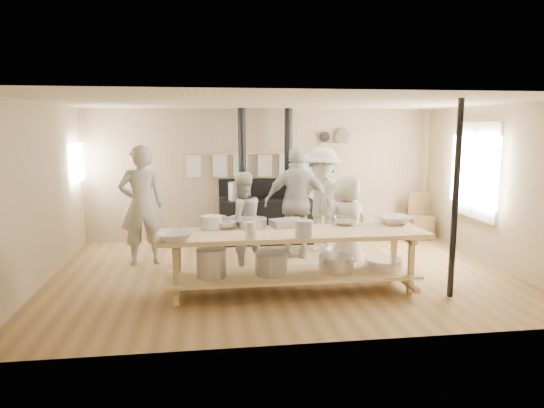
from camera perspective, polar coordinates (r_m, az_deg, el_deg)
name	(u,v)px	position (r m, az deg, el deg)	size (l,w,h in m)	color
ground	(283,273)	(7.60, 1.26, -8.09)	(7.00, 7.00, 0.00)	brown
room_shell	(283,169)	(7.29, 1.30, 4.20)	(7.00, 7.00, 7.00)	tan
window_right	(476,170)	(9.08, 22.87, 3.66)	(0.09, 1.50, 1.65)	beige
left_opening	(77,163)	(9.48, -21.91, 4.52)	(0.00, 0.90, 0.90)	white
stove	(265,216)	(9.52, -0.79, -1.37)	(1.90, 0.75, 2.60)	black
towel_rail	(264,162)	(9.67, -0.97, 4.98)	(3.00, 0.04, 0.47)	tan
back_wall_shelf	(335,139)	(9.96, 7.46, 7.60)	(0.63, 0.14, 0.32)	tan
prep_table	(293,255)	(6.60, 2.44, -6.04)	(3.60, 0.90, 0.85)	tan
support_post	(455,200)	(6.71, 20.77, 0.42)	(0.08, 0.08, 2.60)	black
cook_far_left	(142,205)	(8.14, -15.07, -0.17)	(0.71, 0.47, 1.96)	#B0AD9C
cook_left	(241,221)	(7.64, -3.62, -2.02)	(0.75, 0.59, 1.55)	#B0AD9C
cook_center	(347,224)	(7.56, 8.76, -2.30)	(0.75, 0.49, 1.53)	#B0AD9C
cook_right	(297,203)	(8.31, 2.99, 0.15)	(1.12, 0.47, 1.91)	#B0AD9C
cook_by_window	(322,200)	(8.76, 5.94, 0.50)	(1.22, 0.70, 1.89)	#B0AD9C
chair	(420,225)	(10.30, 17.06, -2.39)	(0.48, 0.48, 0.92)	brown
bowl_white_a	(175,236)	(6.10, -11.38, -3.77)	(0.43, 0.43, 0.11)	white
bowl_steel_a	(227,225)	(6.74, -5.34, -2.46)	(0.31, 0.31, 0.10)	silver
bowl_white_b	(394,220)	(7.26, 14.19, -1.80)	(0.47, 0.47, 0.12)	white
bowl_steel_b	(345,221)	(7.02, 8.60, -2.01)	(0.35, 0.35, 0.11)	silver
roasting_pan	(288,223)	(6.83, 1.85, -2.25)	(0.46, 0.31, 0.10)	#B2B2B7
mixing_bowl_large	(252,223)	(6.76, -2.38, -2.24)	(0.42, 0.42, 0.13)	silver
bucket_galv	(304,229)	(6.20, 3.80, -2.90)	(0.23, 0.23, 0.21)	gray
deep_bowl_enamel	(212,222)	(6.73, -7.13, -2.15)	(0.29, 0.29, 0.18)	white
pitcher	(251,230)	(6.10, -2.50, -3.10)	(0.13, 0.13, 0.21)	white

